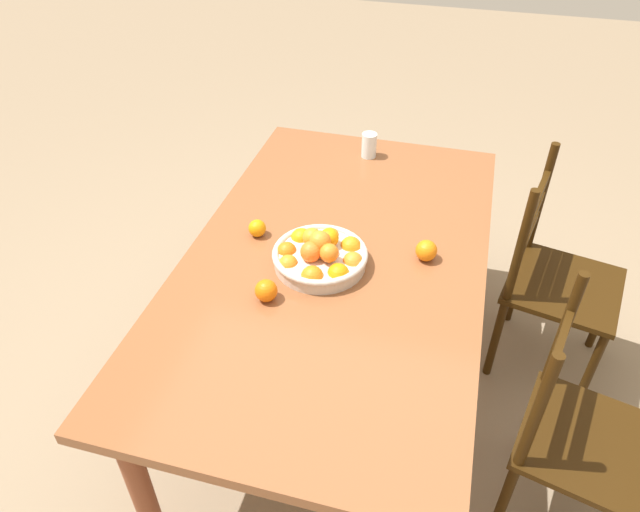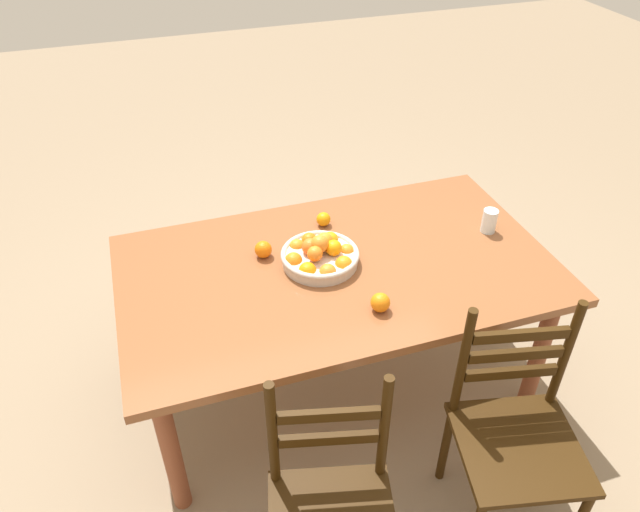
% 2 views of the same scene
% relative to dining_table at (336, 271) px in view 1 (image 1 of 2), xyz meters
% --- Properties ---
extents(ground_plane, '(12.00, 12.00, 0.00)m').
position_rel_dining_table_xyz_m(ground_plane, '(0.00, 0.00, -0.66)').
color(ground_plane, '#867259').
extents(dining_table, '(1.89, 1.09, 0.74)m').
position_rel_dining_table_xyz_m(dining_table, '(0.00, 0.00, 0.00)').
color(dining_table, brown).
rests_on(dining_table, ground).
extents(chair_near_window, '(0.53, 0.53, 0.98)m').
position_rel_dining_table_xyz_m(chair_near_window, '(-0.41, 0.85, -0.19)').
color(chair_near_window, black).
rests_on(chair_near_window, ground).
extents(chair_by_cabinet, '(0.52, 0.52, 0.93)m').
position_rel_dining_table_xyz_m(chair_by_cabinet, '(0.34, 0.91, -0.23)').
color(chair_by_cabinet, black).
rests_on(chair_by_cabinet, ground).
extents(fruit_bowl, '(0.34, 0.34, 0.15)m').
position_rel_dining_table_xyz_m(fruit_bowl, '(0.07, -0.04, 0.12)').
color(fruit_bowl, beige).
rests_on(fruit_bowl, dining_table).
extents(orange_loose_0, '(0.08, 0.08, 0.08)m').
position_rel_dining_table_xyz_m(orange_loose_0, '(-0.06, 0.32, 0.12)').
color(orange_loose_0, orange).
rests_on(orange_loose_0, dining_table).
extents(orange_loose_1, '(0.08, 0.08, 0.08)m').
position_rel_dining_table_xyz_m(orange_loose_1, '(0.29, -0.17, 0.12)').
color(orange_loose_1, orange).
rests_on(orange_loose_1, dining_table).
extents(orange_loose_2, '(0.07, 0.07, 0.07)m').
position_rel_dining_table_xyz_m(orange_loose_2, '(-0.04, -0.32, 0.11)').
color(orange_loose_2, orange).
rests_on(orange_loose_2, dining_table).
extents(drinking_glass, '(0.07, 0.07, 0.11)m').
position_rel_dining_table_xyz_m(drinking_glass, '(-0.77, -0.03, 0.14)').
color(drinking_glass, silver).
rests_on(drinking_glass, dining_table).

